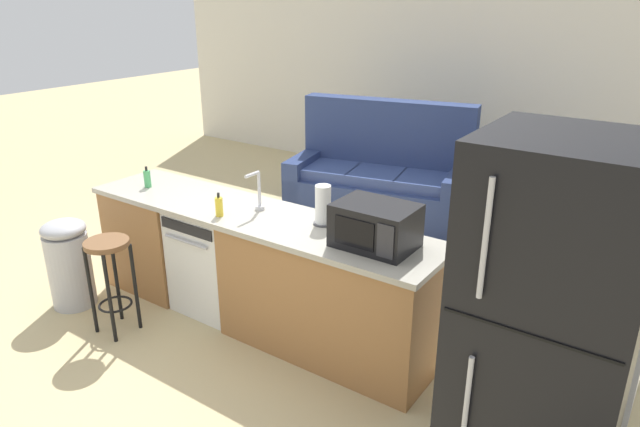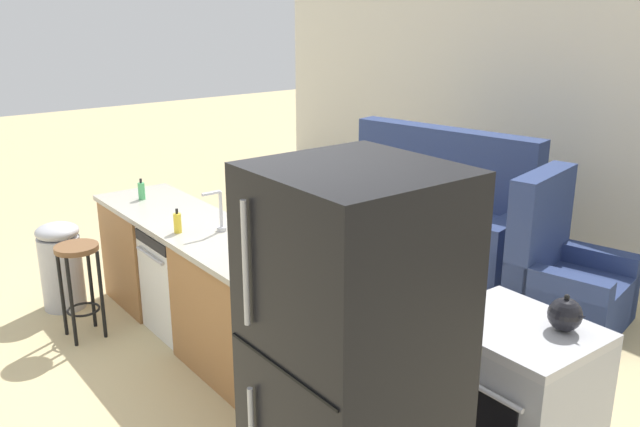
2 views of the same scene
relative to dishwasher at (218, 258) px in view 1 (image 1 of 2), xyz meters
name	(u,v)px [view 1 (image 1 of 2)]	position (x,y,z in m)	size (l,w,h in m)	color
ground_plane	(244,313)	(0.25, 0.00, -0.42)	(24.00, 24.00, 0.00)	tan
wall_back	(481,86)	(0.55, 4.20, 0.88)	(10.00, 0.06, 2.60)	silver
kitchen_counter	(265,275)	(0.49, 0.00, 0.00)	(2.94, 0.66, 0.90)	#9E6B3D
dishwasher	(218,258)	(0.00, 0.00, 0.00)	(0.58, 0.61, 0.84)	white
stove_range	(579,326)	(2.60, 0.55, 0.03)	(0.76, 0.68, 0.90)	#A8AAB2
refrigerator	(543,341)	(2.60, -0.55, 0.52)	(0.72, 0.73, 1.88)	black
microwave	(375,226)	(1.42, 0.00, 0.62)	(0.50, 0.37, 0.28)	black
sink_faucet	(258,193)	(0.40, 0.07, 0.61)	(0.07, 0.18, 0.30)	silver
paper_towel_roll	(323,205)	(0.94, 0.11, 0.62)	(0.14, 0.14, 0.28)	#4C4C51
soap_bottle	(219,206)	(0.24, -0.18, 0.55)	(0.06, 0.06, 0.18)	yellow
dish_soap_bottle	(147,179)	(-0.70, -0.05, 0.55)	(0.06, 0.06, 0.18)	#4CB266
kettle	(629,247)	(2.77, 0.68, 0.56)	(0.21, 0.17, 0.19)	black
bar_stool	(110,267)	(-0.38, -0.72, 0.11)	(0.32, 0.32, 0.74)	brown
trash_bin	(69,262)	(-1.00, -0.67, -0.04)	(0.35, 0.35, 0.74)	#B7B7BC
couch	(381,179)	(0.02, 2.64, -0.03)	(2.14, 1.29, 1.27)	navy
armchair	(516,219)	(1.65, 2.41, -0.07)	(0.97, 1.01, 1.20)	navy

